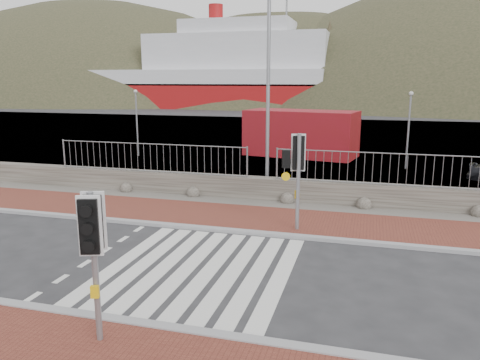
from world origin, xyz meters
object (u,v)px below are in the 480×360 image
(traffic_signal_near, at_px, (93,236))
(shipping_container, at_px, (301,133))
(streetlight, at_px, (272,78))
(ferry, at_px, (202,76))
(traffic_signal_far, at_px, (297,161))

(traffic_signal_near, xyz_separation_m, shipping_container, (0.38, 22.44, -0.64))
(streetlight, distance_m, shipping_container, 11.12)
(ferry, xyz_separation_m, streetlight, (24.80, -59.77, -0.55))
(traffic_signal_near, xyz_separation_m, streetlight, (0.69, 11.85, 2.75))
(traffic_signal_near, relative_size, streetlight, 0.33)
(traffic_signal_far, relative_size, shipping_container, 0.46)
(ferry, distance_m, shipping_container, 55.08)
(traffic_signal_far, bearing_deg, shipping_container, -98.43)
(traffic_signal_near, relative_size, shipping_container, 0.42)
(ferry, relative_size, traffic_signal_near, 17.50)
(traffic_signal_far, xyz_separation_m, streetlight, (-1.76, 4.47, 2.55))
(streetlight, relative_size, shipping_container, 1.25)
(traffic_signal_near, bearing_deg, shipping_container, 70.78)
(ferry, xyz_separation_m, shipping_container, (24.50, -49.18, -3.94))
(streetlight, bearing_deg, traffic_signal_far, -79.18)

